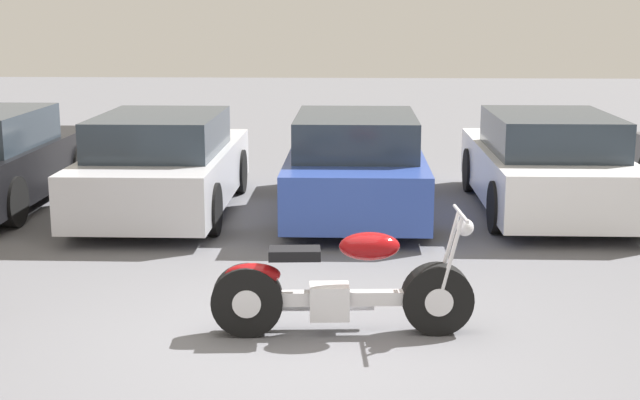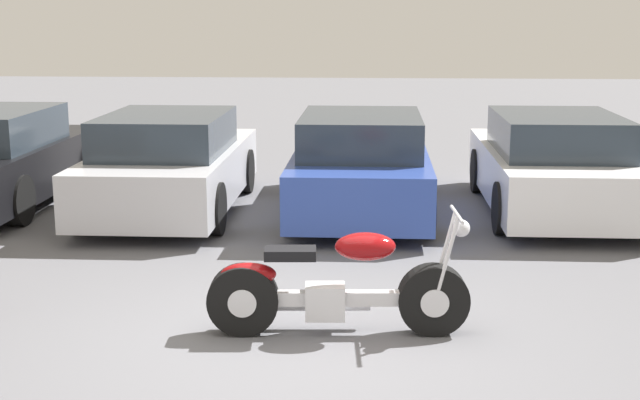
{
  "view_description": "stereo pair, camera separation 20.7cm",
  "coord_description": "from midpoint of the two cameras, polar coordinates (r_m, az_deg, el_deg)",
  "views": [
    {
      "loc": [
        0.45,
        -7.12,
        2.75
      ],
      "look_at": [
        0.11,
        1.77,
        0.85
      ],
      "focal_mm": 50.0,
      "sensor_mm": 36.0,
      "label": 1
    },
    {
      "loc": [
        0.66,
        -7.11,
        2.75
      ],
      "look_at": [
        0.11,
        1.77,
        0.85
      ],
      "focal_mm": 50.0,
      "sensor_mm": 36.0,
      "label": 2
    }
  ],
  "objects": [
    {
      "name": "motorcycle",
      "position": [
        7.69,
        1.7,
        -5.74
      ],
      "size": [
        2.26,
        0.62,
        1.08
      ],
      "color": "black",
      "rests_on": "ground_plane"
    },
    {
      "name": "parked_car_white",
      "position": [
        12.66,
        15.12,
        2.14
      ],
      "size": [
        1.88,
        4.29,
        1.39
      ],
      "color": "white",
      "rests_on": "ground_plane"
    },
    {
      "name": "parked_car_silver",
      "position": [
        12.45,
        -9.09,
        2.24
      ],
      "size": [
        1.88,
        4.29,
        1.39
      ],
      "color": "#BCBCC1",
      "rests_on": "ground_plane"
    },
    {
      "name": "ground_plane",
      "position": [
        7.65,
        -0.87,
        -9.03
      ],
      "size": [
        60.0,
        60.0,
        0.0
      ],
      "primitive_type": "plane",
      "color": "slate"
    },
    {
      "name": "parked_car_blue",
      "position": [
        12.23,
        3.12,
        2.2
      ],
      "size": [
        1.88,
        4.29,
        1.39
      ],
      "color": "#2D479E",
      "rests_on": "ground_plane"
    }
  ]
}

